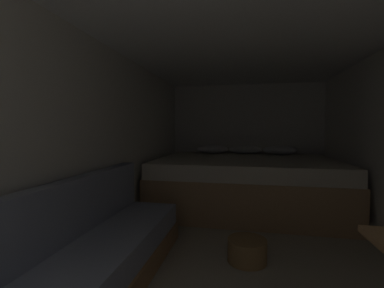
% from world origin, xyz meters
% --- Properties ---
extents(ground_plane, '(7.17, 7.17, 0.00)m').
position_xyz_m(ground_plane, '(0.00, 2.18, 0.00)').
color(ground_plane, '#A39984').
extents(wall_back, '(2.77, 0.05, 1.98)m').
position_xyz_m(wall_back, '(0.00, 4.79, 0.99)').
color(wall_back, silver).
rests_on(wall_back, ground).
extents(wall_left, '(0.05, 5.17, 1.98)m').
position_xyz_m(wall_left, '(-1.36, 2.18, 0.99)').
color(wall_left, silver).
rests_on(wall_left, ground).
extents(ceiling_slab, '(2.77, 5.17, 0.05)m').
position_xyz_m(ceiling_slab, '(0.00, 2.18, 2.00)').
color(ceiling_slab, white).
rests_on(ceiling_slab, wall_left).
extents(bed, '(2.55, 1.84, 0.89)m').
position_xyz_m(bed, '(0.00, 3.81, 0.38)').
color(bed, tan).
rests_on(bed, ground).
extents(sofa_left, '(0.61, 2.55, 0.80)m').
position_xyz_m(sofa_left, '(-1.06, 1.28, 0.26)').
color(sofa_left, '#9E7247').
rests_on(sofa_left, ground).
extents(wicker_basket, '(0.34, 0.34, 0.20)m').
position_xyz_m(wicker_basket, '(0.02, 2.18, 0.10)').
color(wicker_basket, olive).
rests_on(wicker_basket, ground).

